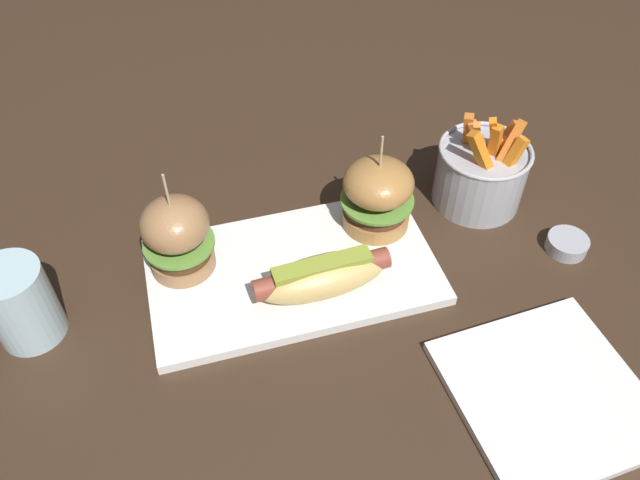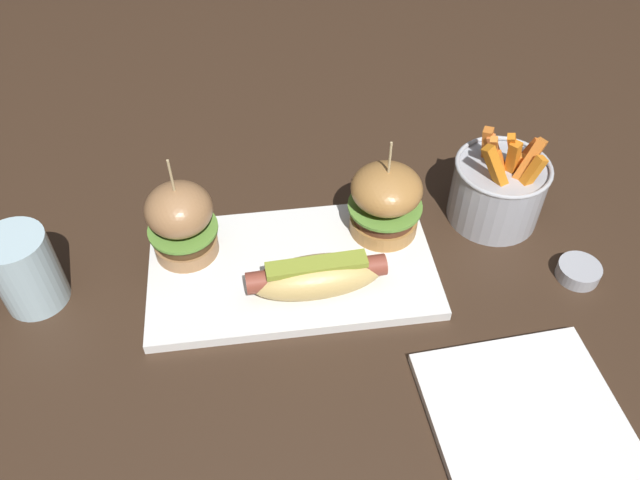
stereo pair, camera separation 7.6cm
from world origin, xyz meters
name	(u,v)px [view 2 (the right image)]	position (x,y,z in m)	size (l,w,h in m)	color
ground_plane	(292,272)	(0.00, 0.00, 0.00)	(3.00, 3.00, 0.00)	#382619
platter_main	(292,268)	(0.00, 0.00, 0.01)	(0.36, 0.20, 0.01)	white
hot_dog	(317,276)	(0.03, -0.04, 0.04)	(0.17, 0.07, 0.05)	tan
slider_left	(181,221)	(-0.13, 0.04, 0.07)	(0.09, 0.09, 0.15)	#A17249
slider_right	(385,201)	(0.13, 0.05, 0.06)	(0.10, 0.10, 0.14)	#AB763D
fries_bucket	(498,189)	(0.29, 0.07, 0.05)	(0.13, 0.13, 0.14)	#A8AAB2
sauce_ramekin	(579,271)	(0.36, -0.06, 0.01)	(0.05, 0.05, 0.02)	#A8AAB2
side_plate	(528,422)	(0.22, -0.24, 0.01)	(0.20, 0.20, 0.01)	white
water_glass	(25,273)	(-0.31, 0.00, 0.05)	(0.08, 0.08, 0.10)	silver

